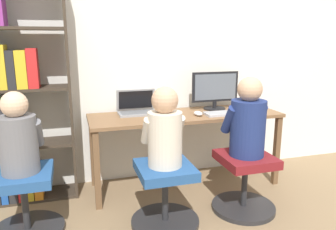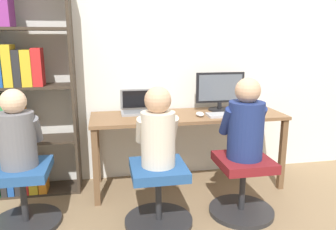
{
  "view_description": "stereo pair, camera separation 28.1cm",
  "coord_description": "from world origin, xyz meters",
  "px_view_note": "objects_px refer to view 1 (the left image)",
  "views": [
    {
      "loc": [
        -1.0,
        -2.51,
        1.38
      ],
      "look_at": [
        -0.22,
        0.12,
        0.74
      ],
      "focal_mm": 35.0,
      "sensor_mm": 36.0,
      "label": 1
    },
    {
      "loc": [
        -0.73,
        -2.58,
        1.38
      ],
      "look_at": [
        -0.22,
        0.12,
        0.74
      ],
      "focal_mm": 35.0,
      "sensor_mm": 36.0,
      "label": 2
    }
  ],
  "objects_px": {
    "person_at_laptop": "(165,131)",
    "person_near_shelf": "(18,137)",
    "bookshelf": "(6,98)",
    "office_chair_left": "(245,181)",
    "keyboard": "(226,113)",
    "person_at_monitor": "(248,121)",
    "office_chair_right": "(165,193)",
    "office_chair_side": "(25,201)",
    "desktop_monitor": "(215,91)",
    "laptop": "(138,109)"
  },
  "relations": [
    {
      "from": "desktop_monitor",
      "to": "keyboard",
      "type": "height_order",
      "value": "desktop_monitor"
    },
    {
      "from": "person_near_shelf",
      "to": "office_chair_left",
      "type": "bearing_deg",
      "value": -5.06
    },
    {
      "from": "bookshelf",
      "to": "person_near_shelf",
      "type": "bearing_deg",
      "value": -75.56
    },
    {
      "from": "person_at_laptop",
      "to": "person_near_shelf",
      "type": "relative_size",
      "value": 1.02
    },
    {
      "from": "laptop",
      "to": "person_near_shelf",
      "type": "xyz_separation_m",
      "value": [
        -0.95,
        -0.59,
        -0.02
      ]
    },
    {
      "from": "desktop_monitor",
      "to": "keyboard",
      "type": "xyz_separation_m",
      "value": [
        0.01,
        -0.24,
        -0.17
      ]
    },
    {
      "from": "desktop_monitor",
      "to": "person_at_laptop",
      "type": "bearing_deg",
      "value": -134.74
    },
    {
      "from": "office_chair_left",
      "to": "office_chair_side",
      "type": "xyz_separation_m",
      "value": [
        -1.68,
        0.14,
        0.0
      ]
    },
    {
      "from": "office_chair_right",
      "to": "person_near_shelf",
      "type": "distance_m",
      "value": 1.12
    },
    {
      "from": "bookshelf",
      "to": "person_at_monitor",
      "type": "bearing_deg",
      "value": -21.06
    },
    {
      "from": "person_at_laptop",
      "to": "office_chair_side",
      "type": "bearing_deg",
      "value": 170.55
    },
    {
      "from": "desktop_monitor",
      "to": "laptop",
      "type": "height_order",
      "value": "desktop_monitor"
    },
    {
      "from": "keyboard",
      "to": "bookshelf",
      "type": "relative_size",
      "value": 0.21
    },
    {
      "from": "laptop",
      "to": "office_chair_right",
      "type": "xyz_separation_m",
      "value": [
        0.04,
        -0.77,
        -0.5
      ]
    },
    {
      "from": "laptop",
      "to": "person_near_shelf",
      "type": "bearing_deg",
      "value": -148.09
    },
    {
      "from": "office_chair_side",
      "to": "person_near_shelf",
      "type": "height_order",
      "value": "person_near_shelf"
    },
    {
      "from": "laptop",
      "to": "office_chair_right",
      "type": "relative_size",
      "value": 0.7
    },
    {
      "from": "office_chair_side",
      "to": "person_near_shelf",
      "type": "bearing_deg",
      "value": 90.0
    },
    {
      "from": "person_near_shelf",
      "to": "desktop_monitor",
      "type": "bearing_deg",
      "value": 18.05
    },
    {
      "from": "desktop_monitor",
      "to": "person_near_shelf",
      "type": "height_order",
      "value": "desktop_monitor"
    },
    {
      "from": "person_at_laptop",
      "to": "person_near_shelf",
      "type": "height_order",
      "value": "person_at_laptop"
    },
    {
      "from": "office_chair_left",
      "to": "person_near_shelf",
      "type": "distance_m",
      "value": 1.75
    },
    {
      "from": "bookshelf",
      "to": "person_near_shelf",
      "type": "distance_m",
      "value": 0.6
    },
    {
      "from": "office_chair_side",
      "to": "person_at_monitor",
      "type": "bearing_deg",
      "value": -4.78
    },
    {
      "from": "office_chair_left",
      "to": "bookshelf",
      "type": "bearing_deg",
      "value": 158.83
    },
    {
      "from": "keyboard",
      "to": "office_chair_right",
      "type": "xyz_separation_m",
      "value": [
        -0.73,
        -0.49,
        -0.47
      ]
    },
    {
      "from": "desktop_monitor",
      "to": "office_chair_left",
      "type": "distance_m",
      "value": 0.95
    },
    {
      "from": "laptop",
      "to": "bookshelf",
      "type": "relative_size",
      "value": 0.19
    },
    {
      "from": "person_at_monitor",
      "to": "office_chair_right",
      "type": "bearing_deg",
      "value": -177.59
    },
    {
      "from": "keyboard",
      "to": "bookshelf",
      "type": "bearing_deg",
      "value": 172.74
    },
    {
      "from": "office_chair_side",
      "to": "person_near_shelf",
      "type": "distance_m",
      "value": 0.48
    },
    {
      "from": "office_chair_right",
      "to": "office_chair_side",
      "type": "distance_m",
      "value": 1.01
    },
    {
      "from": "office_chair_side",
      "to": "keyboard",
      "type": "bearing_deg",
      "value": 10.58
    },
    {
      "from": "desktop_monitor",
      "to": "person_near_shelf",
      "type": "relative_size",
      "value": 0.84
    },
    {
      "from": "laptop",
      "to": "office_chair_side",
      "type": "height_order",
      "value": "laptop"
    },
    {
      "from": "office_chair_left",
      "to": "office_chair_side",
      "type": "distance_m",
      "value": 1.69
    },
    {
      "from": "person_at_monitor",
      "to": "person_at_laptop",
      "type": "height_order",
      "value": "person_at_monitor"
    },
    {
      "from": "bookshelf",
      "to": "laptop",
      "type": "bearing_deg",
      "value": 1.82
    },
    {
      "from": "office_chair_left",
      "to": "office_chair_right",
      "type": "xyz_separation_m",
      "value": [
        -0.68,
        -0.02,
        0.0
      ]
    },
    {
      "from": "person_at_monitor",
      "to": "person_near_shelf",
      "type": "distance_m",
      "value": 1.69
    },
    {
      "from": "office_chair_left",
      "to": "person_at_monitor",
      "type": "distance_m",
      "value": 0.5
    },
    {
      "from": "person_at_laptop",
      "to": "office_chair_side",
      "type": "distance_m",
      "value": 1.12
    },
    {
      "from": "office_chair_left",
      "to": "office_chair_side",
      "type": "relative_size",
      "value": 1.0
    },
    {
      "from": "office_chair_left",
      "to": "office_chair_right",
      "type": "bearing_deg",
      "value": -177.95
    },
    {
      "from": "keyboard",
      "to": "bookshelf",
      "type": "xyz_separation_m",
      "value": [
        -1.87,
        0.24,
        0.2
      ]
    },
    {
      "from": "office_chair_left",
      "to": "bookshelf",
      "type": "height_order",
      "value": "bookshelf"
    },
    {
      "from": "office_chair_left",
      "to": "person_at_monitor",
      "type": "height_order",
      "value": "person_at_monitor"
    },
    {
      "from": "laptop",
      "to": "person_near_shelf",
      "type": "relative_size",
      "value": 0.64
    },
    {
      "from": "person_at_laptop",
      "to": "person_near_shelf",
      "type": "xyz_separation_m",
      "value": [
        -1.0,
        0.17,
        -0.01
      ]
    },
    {
      "from": "person_at_laptop",
      "to": "keyboard",
      "type": "bearing_deg",
      "value": 33.7
    }
  ]
}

